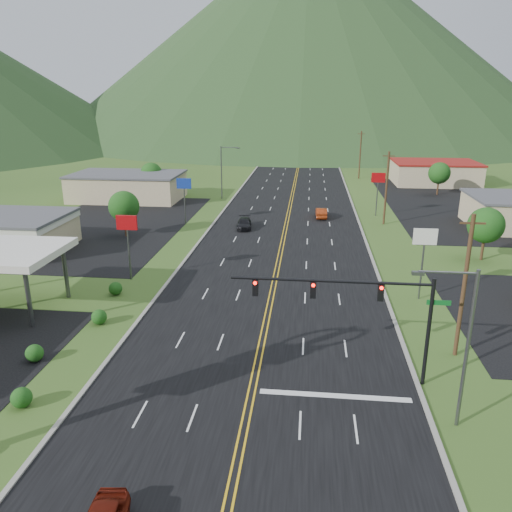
# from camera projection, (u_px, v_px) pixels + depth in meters

# --- Properties ---
(traffic_signal) EXTENTS (13.10, 0.43, 7.00)m
(traffic_signal) POSITION_uv_depth(u_px,v_px,m) (363.00, 302.00, 29.91)
(traffic_signal) COLOR black
(traffic_signal) RESTS_ON ground
(streetlight_east) EXTENTS (3.28, 0.25, 9.00)m
(streetlight_east) POSITION_uv_depth(u_px,v_px,m) (462.00, 339.00, 25.70)
(streetlight_east) COLOR #59595E
(streetlight_east) RESTS_ON ground
(streetlight_west) EXTENTS (3.28, 0.25, 9.00)m
(streetlight_west) POSITION_uv_depth(u_px,v_px,m) (223.00, 169.00, 84.80)
(streetlight_west) COLOR #59595E
(streetlight_west) RESTS_ON ground
(building_west_mid) EXTENTS (14.40, 10.40, 4.10)m
(building_west_mid) POSITION_uv_depth(u_px,v_px,m) (3.00, 231.00, 57.53)
(building_west_mid) COLOR beige
(building_west_mid) RESTS_ON ground
(building_west_far) EXTENTS (18.40, 11.40, 4.50)m
(building_west_far) POSITION_uv_depth(u_px,v_px,m) (128.00, 186.00, 85.49)
(building_west_far) COLOR beige
(building_west_far) RESTS_ON ground
(building_east_far) EXTENTS (16.40, 12.40, 4.50)m
(building_east_far) POSITION_uv_depth(u_px,v_px,m) (434.00, 173.00, 100.53)
(building_east_far) COLOR beige
(building_east_far) RESTS_ON ground
(pole_sign_west_a) EXTENTS (2.00, 0.18, 6.40)m
(pole_sign_west_a) POSITION_uv_depth(u_px,v_px,m) (127.00, 229.00, 47.25)
(pole_sign_west_a) COLOR #59595E
(pole_sign_west_a) RESTS_ON ground
(pole_sign_west_b) EXTENTS (2.00, 0.18, 6.40)m
(pole_sign_west_b) POSITION_uv_depth(u_px,v_px,m) (184.00, 188.00, 68.06)
(pole_sign_west_b) COLOR #59595E
(pole_sign_west_b) RESTS_ON ground
(pole_sign_east_a) EXTENTS (2.00, 0.18, 6.40)m
(pole_sign_east_a) POSITION_uv_depth(u_px,v_px,m) (424.00, 244.00, 42.57)
(pole_sign_east_a) COLOR #59595E
(pole_sign_east_a) RESTS_ON ground
(pole_sign_east_b) EXTENTS (2.00, 0.18, 6.40)m
(pole_sign_east_b) POSITION_uv_depth(u_px,v_px,m) (378.00, 182.00, 72.84)
(pole_sign_east_b) COLOR #59595E
(pole_sign_east_b) RESTS_ON ground
(tree_west_a) EXTENTS (3.84, 3.84, 5.82)m
(tree_west_a) POSITION_uv_depth(u_px,v_px,m) (124.00, 206.00, 62.41)
(tree_west_a) COLOR #382314
(tree_west_a) RESTS_ON ground
(tree_west_b) EXTENTS (3.84, 3.84, 5.82)m
(tree_west_b) POSITION_uv_depth(u_px,v_px,m) (151.00, 174.00, 88.46)
(tree_west_b) COLOR #382314
(tree_west_b) RESTS_ON ground
(tree_east_a) EXTENTS (3.84, 3.84, 5.82)m
(tree_east_a) POSITION_uv_depth(u_px,v_px,m) (486.00, 225.00, 53.36)
(tree_east_a) COLOR #382314
(tree_east_a) RESTS_ON ground
(tree_east_b) EXTENTS (3.84, 3.84, 5.82)m
(tree_east_b) POSITION_uv_depth(u_px,v_px,m) (439.00, 173.00, 88.89)
(tree_east_b) COLOR #382314
(tree_east_b) RESTS_ON ground
(utility_pole_a) EXTENTS (1.60, 0.28, 10.00)m
(utility_pole_a) POSITION_uv_depth(u_px,v_px,m) (464.00, 286.00, 33.04)
(utility_pole_a) COLOR #382314
(utility_pole_a) RESTS_ON ground
(utility_pole_b) EXTENTS (1.60, 0.28, 10.00)m
(utility_pole_b) POSITION_uv_depth(u_px,v_px,m) (386.00, 188.00, 68.04)
(utility_pole_b) COLOR #382314
(utility_pole_b) RESTS_ON ground
(utility_pole_c) EXTENTS (1.60, 0.28, 10.00)m
(utility_pole_c) POSITION_uv_depth(u_px,v_px,m) (360.00, 154.00, 105.87)
(utility_pole_c) COLOR #382314
(utility_pole_c) RESTS_ON ground
(utility_pole_d) EXTENTS (1.60, 0.28, 10.00)m
(utility_pole_d) POSITION_uv_depth(u_px,v_px,m) (348.00, 139.00, 143.71)
(utility_pole_d) COLOR #382314
(utility_pole_d) RESTS_ON ground
(mountain_n) EXTENTS (220.00, 220.00, 85.00)m
(mountain_n) POSITION_uv_depth(u_px,v_px,m) (308.00, 33.00, 213.99)
(mountain_n) COLOR #1E3618
(mountain_n) RESTS_ON ground
(car_dark_mid) EXTENTS (2.29, 4.71, 1.32)m
(car_dark_mid) POSITION_uv_depth(u_px,v_px,m) (244.00, 224.00, 67.11)
(car_dark_mid) COLOR black
(car_dark_mid) RESTS_ON ground
(car_red_far) EXTENTS (1.65, 4.42, 1.44)m
(car_red_far) POSITION_uv_depth(u_px,v_px,m) (321.00, 213.00, 72.97)
(car_red_far) COLOR #922F10
(car_red_far) RESTS_ON ground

